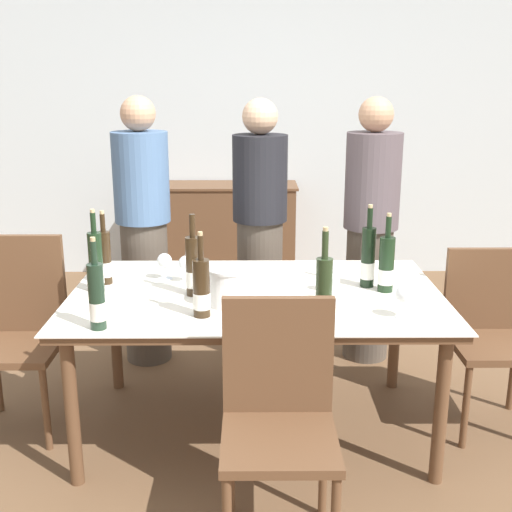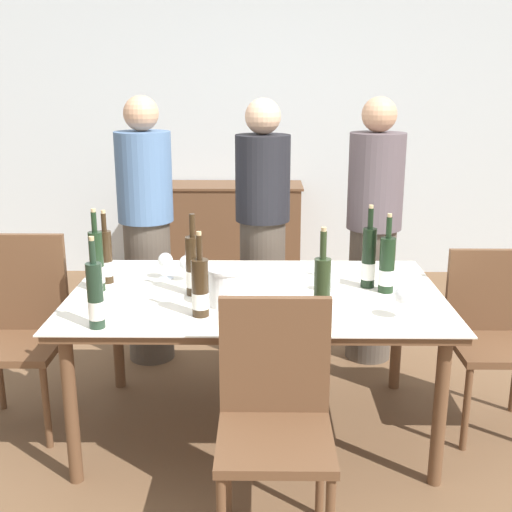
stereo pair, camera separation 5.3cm
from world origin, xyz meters
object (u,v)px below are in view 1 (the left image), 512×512
at_px(person_host, 144,233).
at_px(wine_bottle_0, 201,289).
at_px(wine_bottle_6, 96,264).
at_px(person_guest_right, 370,232).
at_px(wine_bottle_2, 105,259).
at_px(wine_glass_3, 331,272).
at_px(ice_bucket, 229,285).
at_px(wine_glass_4, 227,272).
at_px(dining_table, 256,304).
at_px(wine_glass_0, 405,296).
at_px(wine_bottle_7, 97,298).
at_px(person_guest_left, 260,232).
at_px(wine_glass_5, 332,282).
at_px(sideboard_cabinet, 218,233).
at_px(chair_near_front, 279,408).
at_px(wine_bottle_4, 386,266).
at_px(wine_bottle_3, 368,259).
at_px(wine_glass_2, 165,262).
at_px(chair_right_end, 491,326).
at_px(chair_left_end, 20,322).
at_px(wine_bottle_1, 193,267).
at_px(wine_bottle_5, 324,294).
at_px(wine_glass_1, 186,264).

bearing_deg(person_host, wine_bottle_0, -69.52).
height_order(wine_bottle_0, wine_bottle_6, wine_bottle_6).
relative_size(wine_bottle_0, person_guest_right, 0.23).
xyz_separation_m(wine_bottle_2, wine_glass_3, (1.11, -0.14, -0.03)).
height_order(ice_bucket, wine_glass_4, ice_bucket).
distance_m(dining_table, wine_glass_0, 0.73).
distance_m(wine_bottle_7, person_guest_left, 1.53).
bearing_deg(wine_bottle_7, wine_glass_5, 17.11).
bearing_deg(dining_table, sideboard_cabinet, 97.21).
xyz_separation_m(wine_glass_5, person_guest_left, (-0.31, 1.06, -0.02)).
bearing_deg(wine_glass_0, dining_table, 151.57).
height_order(wine_glass_5, chair_near_front, chair_near_front).
xyz_separation_m(wine_bottle_0, wine_bottle_6, (-0.53, 0.33, 0.02)).
xyz_separation_m(ice_bucket, wine_bottle_4, (0.74, 0.18, 0.04)).
bearing_deg(wine_bottle_3, dining_table, -170.82).
bearing_deg(wine_bottle_2, wine_glass_4, -10.15).
bearing_deg(wine_glass_3, wine_bottle_0, -151.79).
bearing_deg(dining_table, wine_glass_3, 0.85).
xyz_separation_m(wine_bottle_7, wine_glass_2, (0.19, 0.66, -0.04)).
height_order(dining_table, wine_glass_2, wine_glass_2).
relative_size(chair_near_front, person_host, 0.58).
distance_m(wine_bottle_4, wine_glass_2, 1.10).
distance_m(wine_glass_4, person_host, 0.98).
height_order(wine_bottle_2, wine_bottle_3, wine_bottle_3).
distance_m(wine_bottle_0, wine_bottle_4, 0.92).
xyz_separation_m(wine_glass_0, wine_glass_3, (-0.27, 0.35, -0.00)).
bearing_deg(chair_near_front, person_guest_right, 69.34).
distance_m(wine_bottle_6, chair_right_end, 1.97).
height_order(wine_bottle_3, person_guest_right, person_guest_right).
height_order(wine_bottle_3, chair_left_end, wine_bottle_3).
relative_size(wine_bottle_0, wine_bottle_3, 0.91).
height_order(wine_bottle_7, wine_glass_4, wine_bottle_7).
height_order(chair_left_end, chair_right_end, chair_left_end).
bearing_deg(wine_bottle_7, sideboard_cabinet, 83.49).
distance_m(wine_bottle_1, person_host, 0.97).
xyz_separation_m(ice_bucket, wine_glass_0, (0.75, -0.17, 0.01)).
distance_m(ice_bucket, wine_bottle_6, 0.67).
height_order(wine_bottle_4, wine_glass_2, wine_bottle_4).
xyz_separation_m(wine_bottle_6, chair_near_front, (0.84, -0.79, -0.33)).
height_order(dining_table, wine_bottle_5, wine_bottle_5).
height_order(wine_bottle_0, person_guest_right, person_guest_right).
xyz_separation_m(chair_right_end, person_guest_left, (-1.15, 0.83, 0.29)).
bearing_deg(chair_right_end, wine_bottle_0, -164.29).
bearing_deg(wine_glass_4, wine_bottle_7, -136.05).
distance_m(sideboard_cabinet, wine_glass_4, 2.48).
xyz_separation_m(wine_bottle_5, chair_near_front, (-0.19, -0.34, -0.33)).
relative_size(wine_bottle_5, chair_near_front, 0.45).
xyz_separation_m(wine_bottle_3, wine_glass_1, (-0.89, 0.07, -0.05)).
relative_size(wine_bottle_1, wine_bottle_7, 1.01).
height_order(wine_bottle_0, wine_glass_5, wine_bottle_0).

